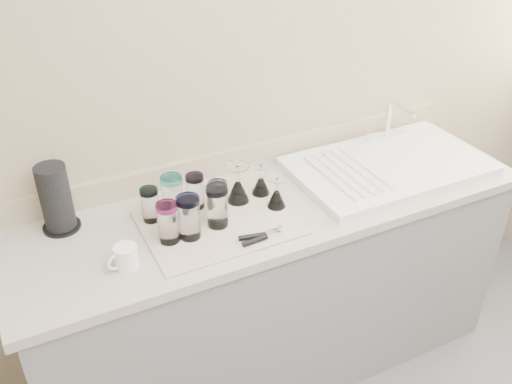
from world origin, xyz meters
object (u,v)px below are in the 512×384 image
sink_unit (388,165)px  goblet_back_right (261,184)px  tumbler_blue (189,217)px  white_mug (125,257)px  tumbler_teal (150,205)px  can_opener (261,236)px  tumbler_magenta (168,222)px  tumbler_lavender (217,206)px  goblet_back_left (238,189)px  paper_towel_roll (56,199)px  tumbler_extra (218,200)px  goblet_front_right (276,197)px  tumbler_purple (195,191)px  tumbler_cyan (172,195)px

sink_unit → goblet_back_right: size_ratio=6.33×
sink_unit → tumbler_blue: 0.94m
goblet_back_right → tumbler_blue: bearing=-158.1°
sink_unit → white_mug: 1.18m
tumbler_teal → can_opener: 0.42m
tumbler_magenta → white_mug: (-0.17, -0.06, -0.04)m
tumbler_lavender → tumbler_magenta: bearing=-176.8°
goblet_back_right → can_opener: 0.30m
goblet_back_left → goblet_back_right: (0.10, 0.01, -0.01)m
sink_unit → can_opener: size_ratio=5.24×
paper_towel_roll → tumbler_lavender: bearing=-25.7°
goblet_back_right → paper_towel_roll: bearing=170.5°
sink_unit → can_opener: sink_unit is taller
tumbler_extra → paper_towel_roll: size_ratio=0.58×
goblet_front_right → white_mug: size_ratio=1.08×
sink_unit → goblet_back_right: 0.58m
tumbler_extra → goblet_back_right: tumbler_extra is taller
tumbler_blue → goblet_front_right: 0.37m
goblet_back_right → goblet_front_right: bearing=-84.5°
tumbler_purple → goblet_back_right: size_ratio=1.06×
tumbler_blue → goblet_front_right: size_ratio=1.27×
goblet_back_right → tumbler_purple: bearing=174.6°
tumbler_magenta → goblet_back_left: bearing=21.0°
tumbler_purple → tumbler_blue: 0.19m
sink_unit → goblet_front_right: bearing=-175.1°
tumbler_purple → tumbler_lavender: (0.03, -0.15, 0.01)m
sink_unit → tumbler_cyan: size_ratio=5.18×
tumbler_purple → tumbler_extra: tumbler_extra is taller
tumbler_cyan → goblet_front_right: tumbler_cyan is taller
tumbler_teal → white_mug: bearing=-126.3°
can_opener → paper_towel_roll: (-0.61, 0.39, 0.11)m
white_mug → paper_towel_roll: bearing=115.1°
goblet_back_right → tumbler_lavender: bearing=-152.9°
goblet_back_left → can_opener: bearing=-96.7°
tumbler_teal → goblet_back_right: (0.44, -0.02, -0.02)m
goblet_back_left → paper_towel_roll: (-0.64, 0.13, 0.06)m
tumbler_magenta → tumbler_teal: bearing=97.0°
tumbler_teal → tumbler_extra: size_ratio=0.90×
goblet_back_left → goblet_front_right: goblet_back_left is taller
tumbler_extra → tumbler_purple: bearing=115.7°
tumbler_magenta → paper_towel_roll: bearing=141.5°
tumbler_extra → goblet_back_left: (0.11, 0.07, -0.02)m
tumbler_cyan → tumbler_purple: tumbler_cyan is taller
goblet_back_left → tumbler_extra: bearing=-148.7°
goblet_back_right → tumbler_teal: bearing=177.8°
tumbler_purple → tumbler_magenta: tumbler_magenta is taller
tumbler_purple → goblet_back_left: (0.16, -0.03, -0.02)m
goblet_back_left → paper_towel_roll: 0.66m
goblet_front_right → sink_unit: bearing=4.9°
tumbler_blue → white_mug: size_ratio=1.38×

